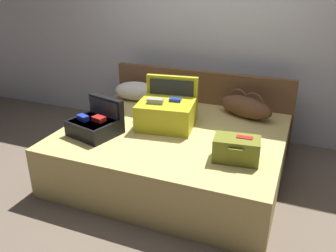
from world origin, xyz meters
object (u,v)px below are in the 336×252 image
duffel_bag (245,107)px  pillow_near_headboard (136,91)px  bed (173,153)px  hard_case_medium (96,124)px  hard_case_small (237,149)px  hard_case_large (167,111)px

duffel_bag → pillow_near_headboard: bearing=177.2°
bed → hard_case_medium: hard_case_medium is taller
bed → hard_case_medium: 0.80m
hard_case_medium → pillow_near_headboard: bearing=109.6°
hard_case_small → pillow_near_headboard: (-1.40, 1.02, 0.01)m
duffel_bag → hard_case_medium: bearing=-142.1°
hard_case_small → duffel_bag: (-0.11, 0.95, 0.01)m
duffel_bag → pillow_near_headboard: (-1.29, 0.06, -0.01)m
hard_case_medium → hard_case_small: (1.32, -0.01, -0.00)m
hard_case_small → pillow_near_headboard: size_ratio=0.75×
hard_case_medium → pillow_near_headboard: 1.01m
hard_case_small → bed: bearing=145.8°
hard_case_small → hard_case_medium: bearing=172.3°
hard_case_large → hard_case_small: size_ratio=1.53×
hard_case_medium → pillow_near_headboard: size_ratio=0.95×
bed → hard_case_medium: size_ratio=4.22×
duffel_bag → pillow_near_headboard: 1.29m
duffel_bag → pillow_near_headboard: duffel_bag is taller
hard_case_medium → duffel_bag: (1.21, 0.94, 0.01)m
hard_case_large → hard_case_small: hard_case_large is taller
hard_case_medium → hard_case_small: size_ratio=1.26×
bed → hard_case_large: size_ratio=3.47×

